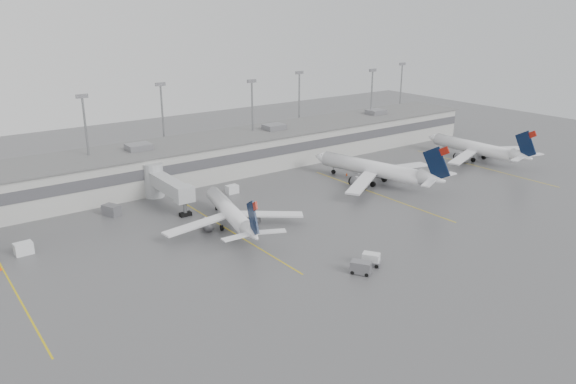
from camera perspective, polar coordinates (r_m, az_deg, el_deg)
ground at (r=90.94m, az=11.91°, el=-6.20°), size 260.00×260.00×0.00m
terminal at (r=132.78m, az=-6.74°, el=3.84°), size 152.00×17.00×9.45m
light_masts at (r=136.03m, az=-8.08°, el=7.53°), size 142.40×8.00×20.60m
jet_bridge_right at (r=113.56m, az=-12.65°, el=0.85°), size 4.00×17.20×7.00m
stand_markings at (r=107.01m, az=2.41°, el=-1.98°), size 105.25×40.00×0.01m
jet_mid_left at (r=98.63m, az=-5.79°, el=-2.10°), size 24.65×27.96×9.19m
jet_mid_right at (r=124.01m, az=9.02°, el=2.34°), size 29.66×33.61×11.02m
jet_far_right at (r=149.64m, az=18.72°, el=4.25°), size 28.16×31.54×10.21m
baggage_tug at (r=86.11m, az=8.42°, el=-6.89°), size 3.12×3.45×1.89m
baggage_cart at (r=83.20m, az=7.42°, el=-7.60°), size 3.03×3.39×1.90m
gse_uld_a at (r=97.92m, az=-25.27°, el=-5.21°), size 2.79×1.93×1.93m
gse_uld_b at (r=117.55m, az=-5.70°, el=0.28°), size 2.48×1.68×1.74m
gse_uld_c at (r=133.07m, az=7.28°, el=2.34°), size 2.28×1.56×1.58m
gse_loader at (r=109.70m, az=-17.49°, el=-1.78°), size 3.15×3.77×2.02m
cone_a at (r=93.98m, az=-27.22°, el=-6.86°), size 0.50×0.50×0.80m
cone_b at (r=100.97m, az=-8.91°, el=-3.29°), size 0.39×0.39×0.61m
cone_c at (r=130.21m, az=5.99°, el=1.83°), size 0.44×0.44×0.70m
cone_d at (r=143.34m, az=14.30°, el=2.88°), size 0.39×0.39×0.61m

